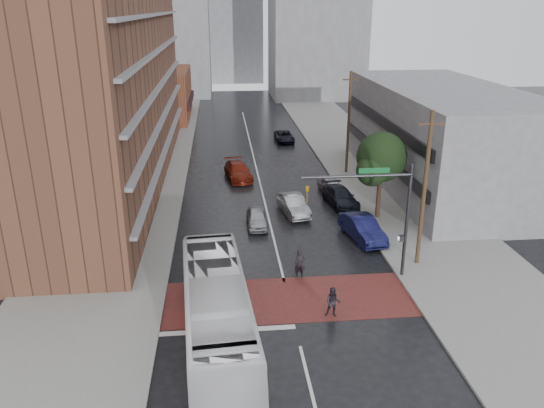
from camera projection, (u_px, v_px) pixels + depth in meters
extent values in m
plane|color=black|center=(290.00, 304.00, 29.74)|extent=(160.00, 160.00, 0.00)
cube|color=maroon|center=(289.00, 299.00, 30.20)|extent=(14.00, 5.00, 0.02)
cube|color=gray|center=(141.00, 176.00, 51.96)|extent=(9.00, 90.00, 0.15)
cube|color=gray|center=(370.00, 169.00, 54.07)|extent=(9.00, 90.00, 0.15)
cube|color=brown|center=(96.00, 27.00, 45.91)|extent=(10.00, 44.00, 28.00)
cube|color=brown|center=(162.00, 94.00, 77.74)|extent=(8.00, 16.00, 7.00)
cube|color=gray|center=(441.00, 137.00, 48.31)|extent=(11.00, 26.00, 9.00)
cube|color=gray|center=(158.00, 4.00, 95.54)|extent=(18.00, 16.00, 32.00)
cube|color=gray|center=(234.00, 24.00, 114.07)|extent=(12.00, 10.00, 24.00)
cylinder|color=#332319|center=(379.00, 194.00, 41.00)|extent=(0.36, 0.36, 4.00)
sphere|color=black|center=(382.00, 157.00, 39.95)|extent=(3.80, 3.80, 3.80)
sphere|color=black|center=(372.00, 170.00, 39.40)|extent=(2.40, 2.40, 2.40)
sphere|color=black|center=(388.00, 161.00, 40.98)|extent=(2.60, 2.60, 2.60)
cylinder|color=#2D2D33|center=(407.00, 223.00, 31.47)|extent=(0.20, 0.20, 7.20)
cylinder|color=#2D2D33|center=(357.00, 176.00, 30.13)|extent=(6.40, 0.16, 0.16)
imported|color=gold|center=(308.00, 194.00, 30.22)|extent=(0.20, 0.16, 1.00)
cube|color=#0C5926|center=(374.00, 171.00, 30.12)|extent=(1.80, 0.05, 0.30)
cube|color=#2D2D33|center=(401.00, 238.00, 31.80)|extent=(0.30, 0.30, 0.35)
cylinder|color=#473321|center=(424.00, 191.00, 32.52)|extent=(0.26, 0.26, 10.00)
cube|color=#473321|center=(431.00, 124.00, 31.05)|extent=(1.60, 0.12, 0.12)
cylinder|color=#473321|center=(349.00, 124.00, 51.16)|extent=(0.26, 0.26, 10.00)
cube|color=#473321|center=(351.00, 80.00, 49.68)|extent=(1.60, 0.12, 0.12)
imported|color=silver|center=(217.00, 312.00, 25.66)|extent=(3.90, 12.96, 3.56)
imported|color=black|center=(300.00, 264.00, 32.30)|extent=(0.71, 0.50, 1.87)
imported|color=black|center=(333.00, 302.00, 28.24)|extent=(0.97, 0.84, 1.71)
imported|color=#A1A3A9|center=(257.00, 218.00, 40.01)|extent=(1.54, 3.78, 1.28)
imported|color=#A4A7AC|center=(293.00, 205.00, 42.31)|extent=(2.39, 4.85, 1.53)
imported|color=#66170B|center=(238.00, 171.00, 51.00)|extent=(2.95, 5.58, 1.54)
imported|color=black|center=(284.00, 136.00, 65.12)|extent=(2.26, 4.65, 1.27)
imported|color=#12133F|center=(362.00, 228.00, 37.72)|extent=(2.63, 5.24, 1.65)
imported|color=black|center=(341.00, 197.00, 44.23)|extent=(2.71, 5.21, 1.44)
imported|color=#B8BCC1|center=(331.00, 186.00, 47.20)|extent=(2.25, 4.07, 1.31)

